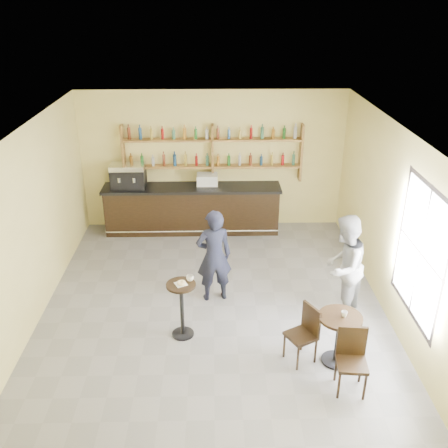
{
  "coord_description": "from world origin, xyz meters",
  "views": [
    {
      "loc": [
        0.02,
        -7.47,
        5.13
      ],
      "look_at": [
        0.2,
        0.8,
        1.25
      ],
      "focal_mm": 40.0,
      "sensor_mm": 36.0,
      "label": 1
    }
  ],
  "objects_px": {
    "man_main": "(214,256)",
    "patron_second": "(343,266)",
    "espresso_machine": "(128,176)",
    "pedestal_table": "(182,310)",
    "pastry_case": "(207,180)",
    "bar_counter": "(192,209)",
    "chair_west": "(301,335)",
    "cafe_table": "(338,339)",
    "chair_south": "(352,363)"
  },
  "relations": [
    {
      "from": "bar_counter",
      "to": "pedestal_table",
      "type": "relative_size",
      "value": 4.16
    },
    {
      "from": "bar_counter",
      "to": "man_main",
      "type": "distance_m",
      "value": 2.94
    },
    {
      "from": "espresso_machine",
      "to": "pastry_case",
      "type": "bearing_deg",
      "value": 0.71
    },
    {
      "from": "espresso_machine",
      "to": "pedestal_table",
      "type": "relative_size",
      "value": 0.78
    },
    {
      "from": "man_main",
      "to": "pastry_case",
      "type": "bearing_deg",
      "value": -97.99
    },
    {
      "from": "bar_counter",
      "to": "chair_west",
      "type": "xyz_separation_m",
      "value": [
        1.78,
        -4.6,
        -0.09
      ]
    },
    {
      "from": "patron_second",
      "to": "man_main",
      "type": "bearing_deg",
      "value": -67.52
    },
    {
      "from": "espresso_machine",
      "to": "pastry_case",
      "type": "relative_size",
      "value": 1.58
    },
    {
      "from": "cafe_table",
      "to": "pedestal_table",
      "type": "bearing_deg",
      "value": 163.43
    },
    {
      "from": "cafe_table",
      "to": "chair_south",
      "type": "xyz_separation_m",
      "value": [
        0.05,
        -0.6,
        0.06
      ]
    },
    {
      "from": "bar_counter",
      "to": "pedestal_table",
      "type": "bearing_deg",
      "value": -90.42
    },
    {
      "from": "bar_counter",
      "to": "man_main",
      "type": "bearing_deg",
      "value": -80.29
    },
    {
      "from": "espresso_machine",
      "to": "man_main",
      "type": "bearing_deg",
      "value": -55.74
    },
    {
      "from": "patron_second",
      "to": "chair_west",
      "type": "bearing_deg",
      "value": -0.52
    },
    {
      "from": "patron_second",
      "to": "pastry_case",
      "type": "bearing_deg",
      "value": -110.24
    },
    {
      "from": "chair_south",
      "to": "bar_counter",
      "type": "bearing_deg",
      "value": 120.32
    },
    {
      "from": "espresso_machine",
      "to": "cafe_table",
      "type": "xyz_separation_m",
      "value": [
        3.75,
        -4.65,
        -0.96
      ]
    },
    {
      "from": "bar_counter",
      "to": "man_main",
      "type": "xyz_separation_m",
      "value": [
        0.49,
        -2.88,
        0.33
      ]
    },
    {
      "from": "patron_second",
      "to": "cafe_table",
      "type": "bearing_deg",
      "value": 20.45
    },
    {
      "from": "chair_south",
      "to": "espresso_machine",
      "type": "bearing_deg",
      "value": 131.78
    },
    {
      "from": "espresso_machine",
      "to": "chair_west",
      "type": "relative_size",
      "value": 0.83
    },
    {
      "from": "pastry_case",
      "to": "pedestal_table",
      "type": "bearing_deg",
      "value": -101.35
    },
    {
      "from": "bar_counter",
      "to": "pastry_case",
      "type": "height_order",
      "value": "pastry_case"
    },
    {
      "from": "pedestal_table",
      "to": "chair_south",
      "type": "xyz_separation_m",
      "value": [
        2.41,
        -1.3,
        -0.01
      ]
    },
    {
      "from": "pastry_case",
      "to": "patron_second",
      "type": "distance_m",
      "value": 4.1
    },
    {
      "from": "bar_counter",
      "to": "patron_second",
      "type": "xyz_separation_m",
      "value": [
        2.67,
        -3.37,
        0.37
      ]
    },
    {
      "from": "pastry_case",
      "to": "cafe_table",
      "type": "distance_m",
      "value": 5.12
    },
    {
      "from": "bar_counter",
      "to": "patron_second",
      "type": "relative_size",
      "value": 2.2
    },
    {
      "from": "bar_counter",
      "to": "pastry_case",
      "type": "relative_size",
      "value": 8.36
    },
    {
      "from": "espresso_machine",
      "to": "pastry_case",
      "type": "height_order",
      "value": "espresso_machine"
    },
    {
      "from": "pastry_case",
      "to": "patron_second",
      "type": "bearing_deg",
      "value": -61.29
    },
    {
      "from": "chair_south",
      "to": "man_main",
      "type": "bearing_deg",
      "value": 134.41
    },
    {
      "from": "man_main",
      "to": "patron_second",
      "type": "height_order",
      "value": "patron_second"
    },
    {
      "from": "chair_west",
      "to": "patron_second",
      "type": "bearing_deg",
      "value": 115.29
    },
    {
      "from": "espresso_machine",
      "to": "pastry_case",
      "type": "xyz_separation_m",
      "value": [
        1.77,
        0.0,
        -0.13
      ]
    },
    {
      "from": "pedestal_table",
      "to": "chair_west",
      "type": "xyz_separation_m",
      "value": [
        1.81,
        -0.65,
        -0.03
      ]
    },
    {
      "from": "pastry_case",
      "to": "chair_west",
      "type": "relative_size",
      "value": 0.53
    },
    {
      "from": "pastry_case",
      "to": "patron_second",
      "type": "height_order",
      "value": "patron_second"
    },
    {
      "from": "pastry_case",
      "to": "chair_west",
      "type": "bearing_deg",
      "value": -78.58
    },
    {
      "from": "espresso_machine",
      "to": "cafe_table",
      "type": "height_order",
      "value": "espresso_machine"
    },
    {
      "from": "bar_counter",
      "to": "patron_second",
      "type": "height_order",
      "value": "patron_second"
    },
    {
      "from": "cafe_table",
      "to": "patron_second",
      "type": "xyz_separation_m",
      "value": [
        0.34,
        1.28,
        0.51
      ]
    },
    {
      "from": "bar_counter",
      "to": "patron_second",
      "type": "distance_m",
      "value": 4.32
    },
    {
      "from": "man_main",
      "to": "patron_second",
      "type": "xyz_separation_m",
      "value": [
        2.18,
        -0.49,
        0.04
      ]
    },
    {
      "from": "bar_counter",
      "to": "pastry_case",
      "type": "bearing_deg",
      "value": 0.0
    },
    {
      "from": "espresso_machine",
      "to": "man_main",
      "type": "height_order",
      "value": "man_main"
    },
    {
      "from": "pedestal_table",
      "to": "patron_second",
      "type": "relative_size",
      "value": 0.53
    },
    {
      "from": "bar_counter",
      "to": "espresso_machine",
      "type": "distance_m",
      "value": 1.63
    },
    {
      "from": "espresso_machine",
      "to": "pedestal_table",
      "type": "xyz_separation_m",
      "value": [
        1.39,
        -3.95,
        -0.88
      ]
    },
    {
      "from": "pastry_case",
      "to": "cafe_table",
      "type": "xyz_separation_m",
      "value": [
        1.98,
        -4.65,
        -0.83
      ]
    }
  ]
}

